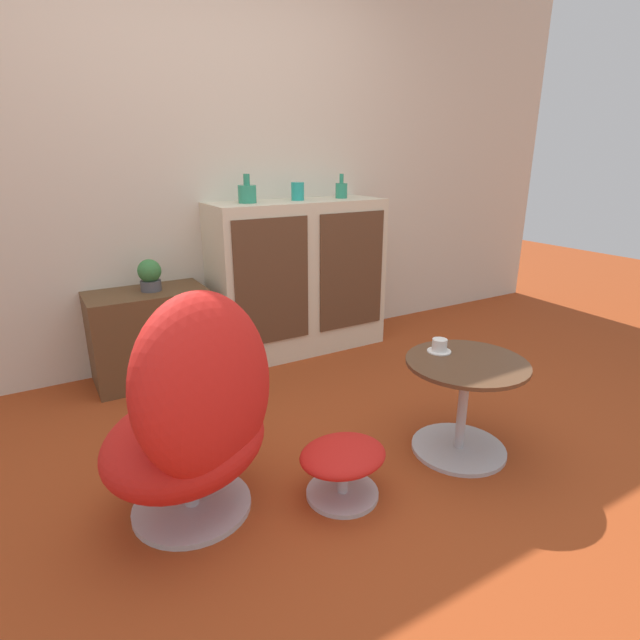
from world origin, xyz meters
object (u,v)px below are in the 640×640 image
Objects in this scene: sideboard at (299,277)px; vase_inner_left at (298,191)px; coffee_table at (463,400)px; egg_chair at (196,414)px; potted_plant at (150,275)px; tv_console at (151,336)px; vase_inner_right at (341,190)px; vase_leftmost at (247,193)px; teacup at (439,347)px; ottoman at (343,461)px.

vase_inner_left is (0.00, 0.00, 0.58)m from sideboard.
egg_chair is at bearing 170.76° from coffee_table.
vase_inner_left is 0.61× the size of potted_plant.
tv_console is 4.21× the size of vase_inner_right.
vase_inner_right is at bearing 0.00° from vase_leftmost.
vase_leftmost is 1.08× the size of vase_inner_right.
teacup is (-0.01, -1.40, -0.62)m from vase_inner_left.
vase_leftmost reaches higher than teacup.
sideboard is at bearing -0.63° from vase_leftmost.
ottoman is at bearing -100.31° from vase_leftmost.
ottoman is 2.05× the size of vase_leftmost.
coffee_table is 1.76m from vase_inner_left.
vase_inner_right is at bearing 0.64° from sideboard.
teacup is at bearing -104.27° from vase_inner_right.
egg_chair is 1.40m from potted_plant.
coffee_table is at bearing -78.39° from teacup.
sideboard is 10.30× the size of vase_inner_left.
vase_leftmost is 0.93× the size of potted_plant.
vase_inner_right is (0.33, 1.55, 0.84)m from coffee_table.
egg_chair is 8.36× the size of teacup.
tv_console is 3.63× the size of potted_plant.
vase_leftmost is at bearing 180.00° from vase_inner_left.
coffee_table is 1.80m from vase_leftmost.
vase_inner_right reaches higher than potted_plant.
egg_chair is at bearing -130.46° from sideboard.
teacup is at bearing -55.42° from potted_plant.
vase_leftmost is 1.59× the size of teacup.
teacup is (0.98, -1.42, -0.17)m from potted_plant.
potted_plant is (-0.99, 0.02, 0.13)m from sideboard.
vase_inner_right is at bearing 75.73° from teacup.
vase_inner_left is 1.53m from teacup.
ottoman is 2.21× the size of vase_inner_right.
vase_inner_left reaches higher than egg_chair.
tv_console reaches higher than ottoman.
vase_inner_left is 1.09m from potted_plant.
potted_plant reaches higher than coffee_table.
ottoman is 0.66m from coffee_table.
sideboard reaches higher than coffee_table.
vase_leftmost is 0.36m from vase_inner_left.
coffee_table is 3.33× the size of vase_inner_right.
coffee_table is at bearing -76.47° from vase_leftmost.
vase_inner_right reaches higher than sideboard.
egg_chair is at bearing -95.47° from tv_console.
egg_chair reaches higher than tv_console.
teacup is at bearing -90.57° from vase_inner_left.
vase_inner_left is 0.71× the size of vase_inner_right.
potted_plant is at bearing 83.08° from egg_chair.
tv_console is 1.32m from vase_inner_left.
coffee_table is (1.17, -0.19, -0.17)m from egg_chair.
vase_inner_left is at bearing 49.52° from egg_chair.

